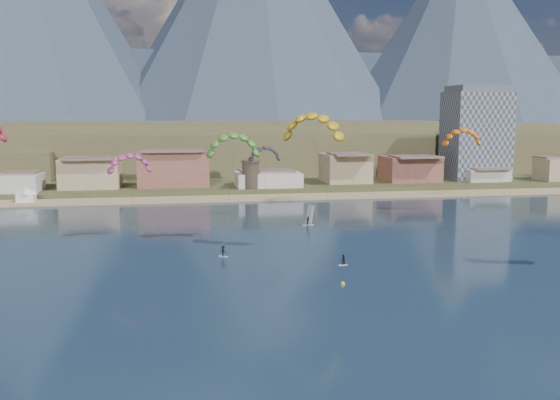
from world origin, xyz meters
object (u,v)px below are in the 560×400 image
(kitesurfer_yellow, at_px, (313,123))
(windsurfer, at_px, (309,219))
(apartment_tower, at_px, (476,133))
(watchtower, at_px, (251,174))
(buoy, at_px, (343,284))
(kitesurfer_green, at_px, (233,142))

(kitesurfer_yellow, height_order, windsurfer, kitesurfer_yellow)
(apartment_tower, height_order, watchtower, apartment_tower)
(watchtower, distance_m, buoy, 100.49)
(apartment_tower, relative_size, windsurfer, 7.17)
(watchtower, relative_size, windsurfer, 1.93)
(kitesurfer_yellow, relative_size, kitesurfer_green, 1.15)
(apartment_tower, height_order, windsurfer, apartment_tower)
(kitesurfer_yellow, bearing_deg, apartment_tower, 49.66)
(kitesurfer_green, height_order, buoy, kitesurfer_green)
(watchtower, height_order, kitesurfer_yellow, kitesurfer_yellow)
(kitesurfer_green, height_order, windsurfer, kitesurfer_green)
(kitesurfer_green, bearing_deg, windsurfer, 41.22)
(apartment_tower, distance_m, windsurfer, 100.59)
(windsurfer, bearing_deg, buoy, -96.47)
(apartment_tower, bearing_deg, watchtower, -170.07)
(kitesurfer_green, xyz_separation_m, buoy, (12.75, -31.72, -19.14))
(kitesurfer_yellow, bearing_deg, buoy, -91.11)
(windsurfer, bearing_deg, apartment_tower, 42.21)
(kitesurfer_yellow, distance_m, buoy, 31.63)
(watchtower, bearing_deg, windsurfer, -82.97)
(apartment_tower, bearing_deg, windsurfer, -137.79)
(watchtower, height_order, buoy, watchtower)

